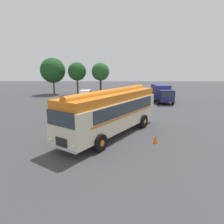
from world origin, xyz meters
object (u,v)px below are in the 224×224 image
Objects in this scene: vintage_bus at (112,110)px; traffic_cone at (155,139)px; car_near_left at (85,96)px; car_mid_left at (104,96)px; car_far_right at (142,96)px; box_van at (162,93)px; car_mid_right at (122,97)px.

vintage_bus reaches higher than traffic_cone.
car_near_left is 18.81m from traffic_cone.
car_near_left and car_mid_left have the same top height.
car_near_left is 2.93m from car_mid_left.
box_van is (2.91, -0.39, 0.52)m from car_far_right.
box_van reaches higher than traffic_cone.
box_van reaches higher than car_near_left.
car_mid_right is at bearing -175.28° from box_van.
car_mid_right is 0.72× the size of box_van.
traffic_cone is (4.45, -16.60, -0.57)m from car_mid_left.
car_mid_right is (5.59, -0.97, 0.00)m from car_near_left.
vintage_bus reaches higher than car_near_left.
vintage_bus is 2.31× the size of car_near_left.
traffic_cone is (-1.26, -17.23, -0.57)m from car_far_right.
car_mid_right is 5.91m from box_van.
car_far_right is at bearing 6.27° from car_mid_left.
vintage_bus reaches higher than car_mid_right.
car_mid_right is (1.31, 14.45, -1.05)m from vintage_bus.
vintage_bus is 2.31× the size of car_mid_right.
traffic_cone is (1.70, -16.36, -0.57)m from car_mid_right.
vintage_bus is at bearing 147.66° from traffic_cone.
box_van reaches higher than car_mid_right.
box_van reaches higher than car_mid_left.
vintage_bus is 16.04m from car_near_left.
vintage_bus is at bearing -84.39° from car_mid_left.
vintage_bus is 2.28× the size of car_far_right.
car_mid_left is at bearing 174.89° from car_mid_right.
traffic_cone is at bearing -67.19° from car_near_left.
car_mid_right is at bearing -5.11° from car_mid_left.
car_mid_left is at bearing 105.01° from traffic_cone.
car_mid_right is at bearing 84.81° from vintage_bus.
car_far_right is 2.98m from box_van.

